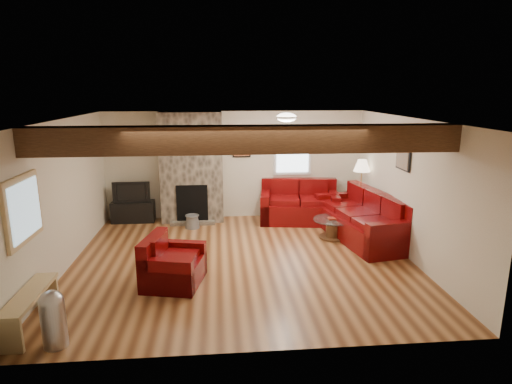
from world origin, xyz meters
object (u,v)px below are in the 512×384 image
loveseat (299,202)px  television (132,191)px  armchair_red (174,260)px  sofa_three (361,216)px  tv_cabinet (133,212)px  floor_lamp (362,169)px  coffee_table (333,229)px

loveseat → television: television is taller
armchair_red → sofa_three: bearing=-51.4°
loveseat → armchair_red: size_ratio=1.86×
loveseat → tv_cabinet: bearing=-176.5°
loveseat → armchair_red: loveseat is taller
loveseat → television: size_ratio=2.12×
television → floor_lamp: size_ratio=0.57×
loveseat → floor_lamp: 1.58m
armchair_red → floor_lamp: floor_lamp is taller
sofa_three → floor_lamp: size_ratio=1.68×
floor_lamp → coffee_table: bearing=-131.7°
sofa_three → armchair_red: 4.02m
television → sofa_three: bearing=-18.0°
floor_lamp → loveseat: bearing=170.4°
sofa_three → coffee_table: 0.62m
coffee_table → tv_cabinet: size_ratio=0.86×
tv_cabinet → television: television is taller
coffee_table → television: 4.58m
sofa_three → television: (-4.85, 1.57, 0.25)m
sofa_three → loveseat: size_ratio=1.39×
loveseat → coffee_table: loveseat is taller
armchair_red → television: 3.59m
loveseat → tv_cabinet: size_ratio=1.84×
tv_cabinet → floor_lamp: 5.29m
coffee_table → tv_cabinet: tv_cabinet is taller
sofa_three → coffee_table: bearing=-106.7°
loveseat → armchair_red: (-2.57, -3.05, -0.08)m
sofa_three → television: size_ratio=2.95×
coffee_table → television: (-4.29, 1.51, 0.52)m
armchair_red → coffee_table: size_ratio=1.15×
sofa_three → armchair_red: bearing=-74.0°
sofa_three → floor_lamp: 1.34m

